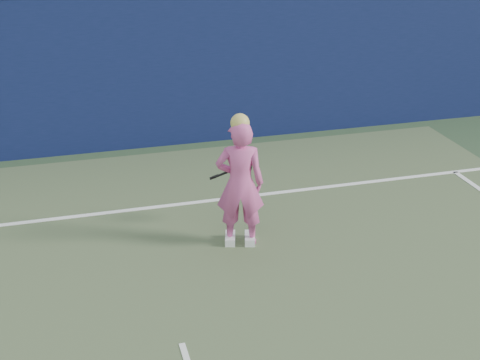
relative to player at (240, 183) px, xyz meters
name	(u,v)px	position (x,y,z in m)	size (l,w,h in m)	color
backstop_wall	(115,73)	(-1.06, 3.72, 0.45)	(24.00, 0.40, 2.50)	#0D173C
player	(240,183)	(0.00, 0.00, 0.00)	(0.65, 0.52, 1.65)	#CD4F92
racket	(240,168)	(0.12, 0.46, -0.01)	(0.56, 0.13, 0.30)	black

